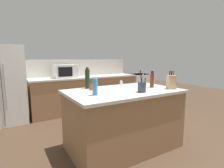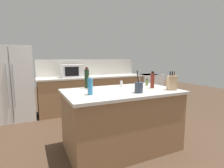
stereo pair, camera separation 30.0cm
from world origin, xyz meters
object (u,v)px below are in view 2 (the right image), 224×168
Objects in this scene: wine_bottle at (87,78)px; spice_jar_paprika at (90,86)px; microwave at (72,71)px; refrigerator at (12,83)px; spice_jar_oregano at (147,82)px; dish_soap_bottle at (90,86)px; knife_block at (172,83)px; salt_shaker at (121,84)px; range_oven at (148,88)px; utensil_crock at (139,87)px; vinegar_bottle at (152,80)px.

wine_bottle reaches higher than spice_jar_paprika.
microwave is 4.50× the size of spice_jar_paprika.
refrigerator is at bearing 123.67° from wine_bottle.
dish_soap_bottle is at bearing -163.77° from spice_jar_oregano.
microwave is 2.22× the size of dish_soap_bottle.
refrigerator is 14.06× the size of spice_jar_oregano.
knife_block reaches higher than dish_soap_bottle.
salt_shaker is at bearing 154.42° from knife_block.
range_oven is 3.21m from wine_bottle.
spice_jar_oregano is at bearing 16.23° from dish_soap_bottle.
dish_soap_bottle is at bearing -139.60° from range_oven.
spice_jar_oregano is (-0.07, 0.54, -0.06)m from knife_block.
knife_block is at bearing -47.37° from salt_shaker.
microwave is at bearing 98.91° from utensil_crock.
knife_block is at bearing -59.07° from vinegar_bottle.
spice_jar_oregano is (1.07, -0.19, -0.11)m from wine_bottle.
utensil_crock is 0.93× the size of wine_bottle.
microwave is at bearing 83.05° from dish_soap_bottle.
salt_shaker is at bearing -77.52° from microwave.
microwave reaches higher than vinegar_bottle.
microwave is 2.00× the size of vinegar_bottle.
spice_jar_oregano is (0.91, -1.96, -0.11)m from microwave.
wine_bottle is at bearing 154.81° from vinegar_bottle.
utensil_crock is 2.60× the size of spice_jar_paprika.
microwave is (1.38, -0.05, 0.25)m from refrigerator.
wine_bottle is 0.60m from salt_shaker.
utensil_crock is at bearing -129.55° from range_oven.
vinegar_bottle is (-1.62, -2.24, 0.60)m from range_oven.
utensil_crock is (0.39, -2.48, -0.08)m from microwave.
wine_bottle is 2.80× the size of spice_jar_paprika.
vinegar_bottle reaches higher than salt_shaker.
utensil_crock is at bearing -51.94° from wine_bottle.
wine_bottle is (-1.14, 0.73, 0.05)m from knife_block.
utensil_crock is at bearing -13.95° from dish_soap_bottle.
utensil_crock reaches higher than salt_shaker.
vinegar_bottle reaches higher than spice_jar_oregano.
refrigerator is 3.09m from utensil_crock.
salt_shaker is at bearing 86.83° from utensil_crock.
spice_jar_oregano is at bearing -9.83° from wine_bottle.
microwave is 1.95m from salt_shaker.
vinegar_bottle is (-0.16, 0.27, 0.02)m from knife_block.
refrigerator is at bearing 179.23° from range_oven.
wine_bottle is (-0.55, 0.70, 0.08)m from utensil_crock.
dish_soap_bottle is at bearing -176.16° from vinegar_bottle.
dish_soap_bottle is (-1.26, 0.20, 0.00)m from knife_block.
refrigerator is 3.06m from spice_jar_oregano.
wine_bottle is at bearing 77.20° from dish_soap_bottle.
dish_soap_bottle is at bearing -65.10° from refrigerator.
wine_bottle is 0.20m from spice_jar_paprika.
microwave is at bearing -2.13° from refrigerator.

